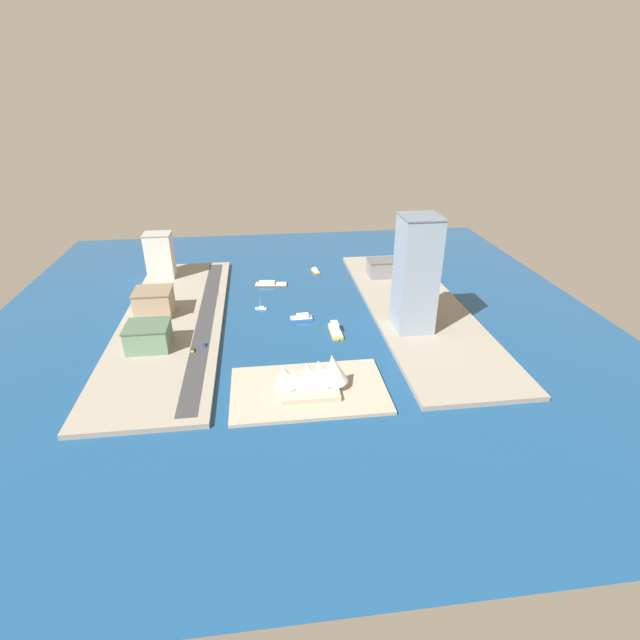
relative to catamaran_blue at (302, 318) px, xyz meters
name	(u,v)px	position (x,y,z in m)	size (l,w,h in m)	color
ground_plane	(298,317)	(2.26, -4.06, -1.57)	(440.00, 440.00, 0.00)	navy
quay_west	(417,309)	(-86.50, -4.06, -0.03)	(70.00, 240.00, 3.07)	gray
quay_east	(172,322)	(91.03, -4.06, -0.03)	(70.00, 240.00, 3.07)	gray
peninsula_point	(309,390)	(4.58, 90.35, -0.57)	(84.68, 53.20, 2.00)	#A89E89
road_strip	(206,318)	(67.77, -4.06, 1.58)	(11.27, 228.00, 0.15)	#38383D
catamaran_blue	(302,318)	(0.00, 0.00, 0.00)	(17.18, 8.10, 4.27)	blue
sailboat_small_white	(261,308)	(28.58, -21.69, -0.74)	(9.27, 4.31, 9.07)	white
water_taxi_orange	(315,271)	(-21.33, -95.33, -0.30)	(7.26, 14.42, 3.47)	orange
barge_flat_brown	(269,284)	(20.79, -69.23, -0.39)	(27.90, 12.46, 3.22)	brown
ferry_yellow_fast	(335,330)	(-20.85, 22.82, 0.50)	(7.26, 23.42, 6.14)	yellow
terminal_long_green	(148,336)	(98.72, 33.51, 9.31)	(26.56, 23.95, 15.56)	slate
warehouse_low_gray	(383,268)	(-77.03, -70.74, 8.83)	(26.50, 19.26, 14.58)	gray
hotel_broad_white	(160,255)	(111.28, -93.23, 20.58)	(22.39, 18.93, 38.09)	silver
apartment_midrise_tan	(154,302)	(103.93, -16.44, 10.77)	(26.15, 24.26, 18.47)	tan
tower_tall_glass	(416,274)	(-72.32, 27.54, 39.76)	(24.97, 26.71, 76.44)	#8C9EB2
taxi_yellow_cab	(192,350)	(71.70, 42.67, 2.46)	(2.19, 4.43, 1.65)	black
hatchback_blue	(204,345)	(65.09, 36.51, 2.41)	(1.90, 4.95, 1.53)	black
traffic_light_waterfront	(218,291)	(61.03, -43.82, 5.85)	(0.36, 0.36, 6.50)	black
opera_landmark	(312,375)	(2.88, 90.35, 8.81)	(42.37, 28.81, 21.33)	#BCAD93
park_tree_cluster	(420,308)	(-83.85, 10.61, 7.39)	(7.52, 12.59, 9.33)	brown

